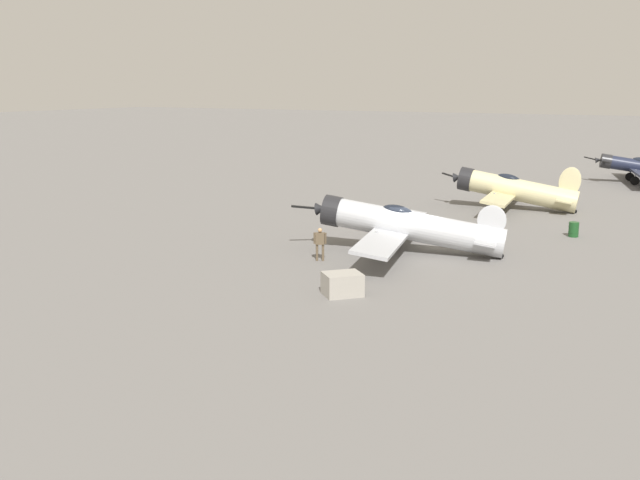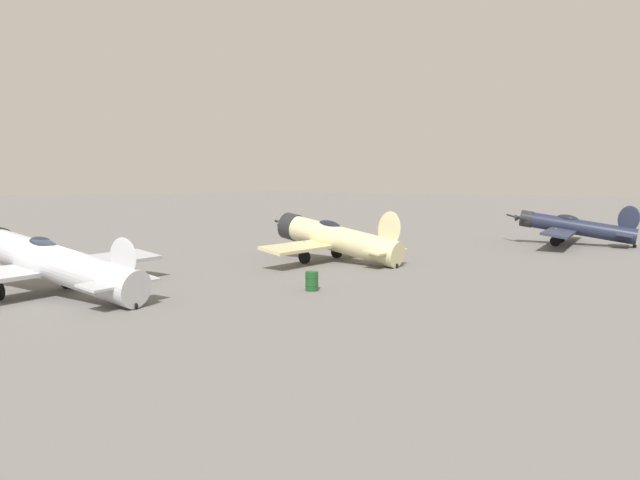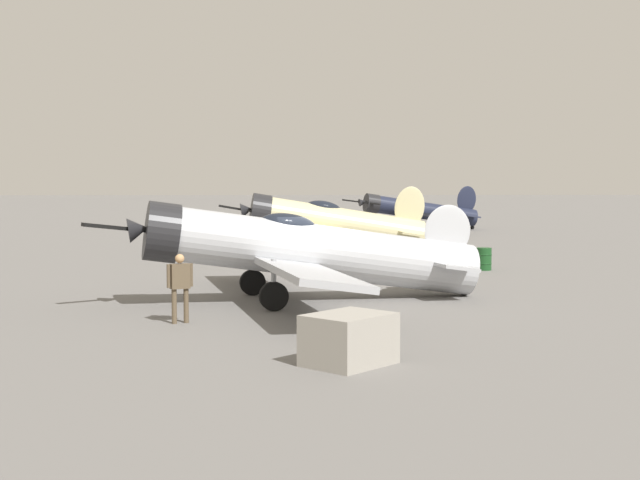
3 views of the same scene
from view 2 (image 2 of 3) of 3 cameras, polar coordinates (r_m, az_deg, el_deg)
name	(u,v)px [view 2 (image 2 of 3)]	position (r m, az deg, el deg)	size (l,w,h in m)	color
ground_plane	(59,298)	(28.21, -23.60, -5.08)	(400.00, 400.00, 0.00)	slate
airplane_foreground	(50,263)	(28.41, -24.34, -2.00)	(11.42, 12.75, 2.99)	#B7BABF
airplane_mid_apron	(334,238)	(37.06, 1.35, 0.16)	(10.26, 11.14, 3.39)	beige
airplane_far_line	(572,227)	(51.04, 22.88, 1.17)	(10.11, 13.27, 3.29)	#1E2338
fuel_drum	(312,281)	(27.47, -0.79, -3.94)	(0.63, 0.63, 0.89)	#19471E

